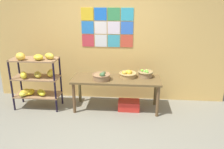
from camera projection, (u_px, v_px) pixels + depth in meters
name	position (u px, v px, depth m)	size (l,w,h in m)	color
ground	(98.00, 141.00, 3.71)	(9.40, 9.40, 0.00)	slate
back_wall_with_art	(108.00, 39.00, 4.91)	(5.12, 0.07, 2.70)	#DBAC59
banana_shelf_unit	(35.00, 78.00, 4.62)	(0.93, 0.45, 1.20)	black
display_table	(116.00, 82.00, 4.60)	(1.76, 0.63, 0.67)	brown
fruit_basket_left	(128.00, 74.00, 4.63)	(0.36, 0.36, 0.16)	#B0884C
fruit_basket_right	(102.00, 76.00, 4.47)	(0.35, 0.35, 0.18)	olive
fruit_basket_centre	(145.00, 74.00, 4.64)	(0.31, 0.31, 0.15)	#95754C
produce_crate_under_table	(129.00, 105.00, 4.71)	(0.43, 0.29, 0.19)	red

